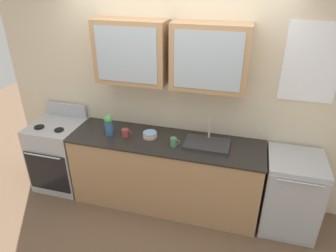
{
  "coord_description": "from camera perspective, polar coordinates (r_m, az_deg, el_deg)",
  "views": [
    {
      "loc": [
        0.84,
        -2.9,
        2.65
      ],
      "look_at": [
        0.03,
        0.0,
        1.09
      ],
      "focal_mm": 32.62,
      "sensor_mm": 36.0,
      "label": 1
    }
  ],
  "objects": [
    {
      "name": "cup_near_bowls",
      "position": [
        3.59,
        -7.95,
        -1.27
      ],
      "size": [
        0.12,
        0.08,
        0.09
      ],
      "color": "#993838",
      "rests_on": "counter"
    },
    {
      "name": "vase",
      "position": [
        3.62,
        -10.99,
        0.24
      ],
      "size": [
        0.1,
        0.1,
        0.26
      ],
      "color": "#33598C",
      "rests_on": "counter"
    },
    {
      "name": "cup_near_sink",
      "position": [
        3.36,
        1.08,
        -3.01
      ],
      "size": [
        0.11,
        0.07,
        0.1
      ],
      "color": "#4C7F59",
      "rests_on": "counter"
    },
    {
      "name": "counter",
      "position": [
        3.74,
        -0.48,
        -8.66
      ],
      "size": [
        2.24,
        0.65,
        0.89
      ],
      "color": "#A87F56",
      "rests_on": "ground_plane"
    },
    {
      "name": "stove_range",
      "position": [
        4.3,
        -19.47,
        -5.05
      ],
      "size": [
        0.62,
        0.65,
        1.07
      ],
      "color": "#ADAFB5",
      "rests_on": "ground_plane"
    },
    {
      "name": "sink_faucet",
      "position": [
        3.42,
        7.28,
        -3.24
      ],
      "size": [
        0.5,
        0.32,
        0.28
      ],
      "color": "#2D2D30",
      "rests_on": "counter"
    },
    {
      "name": "bowl_stack",
      "position": [
        3.56,
        -3.41,
        -1.63
      ],
      "size": [
        0.17,
        0.17,
        0.06
      ],
      "color": "#E0AD7F",
      "rests_on": "counter"
    },
    {
      "name": "dishwasher",
      "position": [
        3.69,
        21.9,
        -11.61
      ],
      "size": [
        0.58,
        0.63,
        0.89
      ],
      "color": "#ADAFB5",
      "rests_on": "ground_plane"
    },
    {
      "name": "ground_plane",
      "position": [
        4.02,
        -0.46,
        -13.82
      ],
      "size": [
        10.0,
        10.0,
        0.0
      ],
      "primitive_type": "plane",
      "color": "brown"
    },
    {
      "name": "back_wall_unit",
      "position": [
        3.52,
        1.02,
        8.9
      ],
      "size": [
        4.34,
        0.41,
        2.89
      ],
      "color": "beige",
      "rests_on": "ground_plane"
    }
  ]
}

